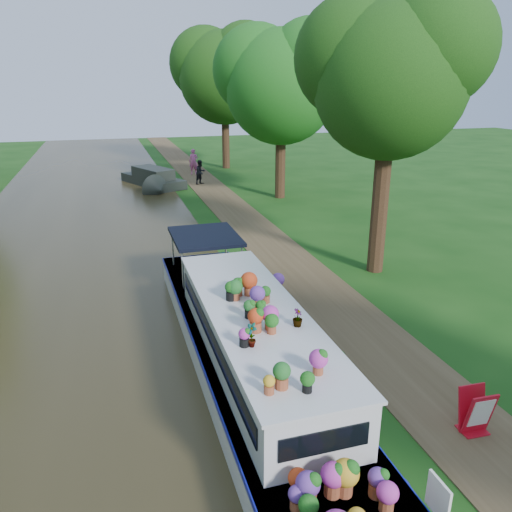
# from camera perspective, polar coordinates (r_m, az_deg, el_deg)

# --- Properties ---
(ground) EXTENTS (100.00, 100.00, 0.00)m
(ground) POSITION_cam_1_polar(r_m,az_deg,el_deg) (13.88, 5.72, -7.48)
(ground) COLOR #143F0F
(ground) RESTS_ON ground
(canal_water) EXTENTS (10.00, 100.00, 0.02)m
(canal_water) POSITION_cam_1_polar(r_m,az_deg,el_deg) (13.04, -19.94, -10.46)
(canal_water) COLOR #2D2714
(canal_water) RESTS_ON ground
(towpath) EXTENTS (2.20, 100.00, 0.03)m
(towpath) POSITION_cam_1_polar(r_m,az_deg,el_deg) (14.34, 10.20, -6.73)
(towpath) COLOR #4D3C24
(towpath) RESTS_ON ground
(plant_boat) EXTENTS (2.29, 13.52, 2.30)m
(plant_boat) POSITION_cam_1_polar(r_m,az_deg,el_deg) (10.60, -0.11, -11.16)
(plant_boat) COLOR silver
(plant_boat) RESTS_ON canal_water
(tree_near_overhang) EXTENTS (5.52, 5.28, 8.99)m
(tree_near_overhang) POSITION_cam_1_polar(r_m,az_deg,el_deg) (16.87, 15.04, 19.93)
(tree_near_overhang) COLOR #311D10
(tree_near_overhang) RESTS_ON ground
(tree_near_mid) EXTENTS (6.90, 6.60, 9.40)m
(tree_near_mid) POSITION_cam_1_polar(r_m,az_deg,el_deg) (28.10, 2.86, 19.66)
(tree_near_mid) COLOR #311D10
(tree_near_mid) RESTS_ON ground
(tree_near_far) EXTENTS (7.59, 7.26, 10.30)m
(tree_near_far) POSITION_cam_1_polar(r_m,az_deg,el_deg) (38.54, -3.70, 20.44)
(tree_near_far) COLOR #311D10
(tree_near_far) RESTS_ON ground
(second_boat) EXTENTS (3.76, 6.39, 1.16)m
(second_boat) POSITION_cam_1_polar(r_m,az_deg,el_deg) (32.43, -11.66, 8.64)
(second_boat) COLOR black
(second_boat) RESTS_ON canal_water
(sandwich_board) EXTENTS (0.56, 0.46, 0.88)m
(sandwich_board) POSITION_cam_1_polar(r_m,az_deg,el_deg) (10.50, 23.83, -16.11)
(sandwich_board) COLOR red
(sandwich_board) RESTS_ON towpath
(pedestrian_pink) EXTENTS (0.76, 0.64, 1.77)m
(pedestrian_pink) POSITION_cam_1_polar(r_m,az_deg,el_deg) (36.12, -7.15, 10.65)
(pedestrian_pink) COLOR #C95298
(pedestrian_pink) RESTS_ON towpath
(pedestrian_dark) EXTENTS (0.94, 0.90, 1.53)m
(pedestrian_dark) POSITION_cam_1_polar(r_m,az_deg,el_deg) (32.46, -6.35, 9.51)
(pedestrian_dark) COLOR black
(pedestrian_dark) RESTS_ON towpath
(verge_plant) EXTENTS (0.43, 0.37, 0.48)m
(verge_plant) POSITION_cam_1_polar(r_m,az_deg,el_deg) (17.29, -0.48, -1.00)
(verge_plant) COLOR #2F6B20
(verge_plant) RESTS_ON ground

